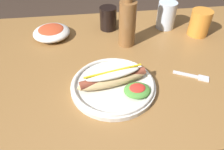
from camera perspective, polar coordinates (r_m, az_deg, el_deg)
dining_table at (r=0.90m, az=4.04°, el=-1.07°), size 1.30×0.80×0.74m
hot_dog_plate at (r=0.70m, az=0.65°, el=-2.25°), size 0.27×0.27×0.08m
fork at (r=0.80m, az=20.50°, el=-0.32°), size 0.12×0.07×0.00m
soda_cup at (r=1.01m, az=-1.01°, el=14.51°), size 0.07×0.07×0.10m
water_cup at (r=1.04m, az=13.93°, el=14.86°), size 0.08×0.08×0.12m
extra_cup at (r=1.03m, az=21.84°, el=12.48°), size 0.09×0.09×0.11m
glass_bottle at (r=0.87m, az=4.03°, el=13.77°), size 0.07×0.07×0.26m
side_bowl at (r=0.99m, az=-15.45°, el=10.71°), size 0.16×0.16×0.05m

